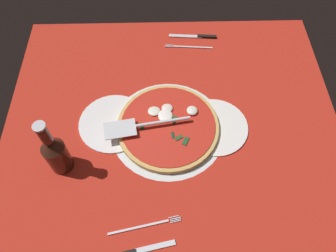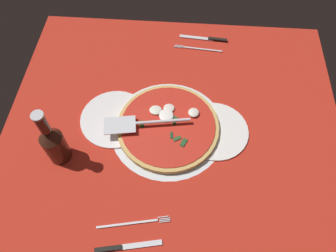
{
  "view_description": "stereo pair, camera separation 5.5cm",
  "coord_description": "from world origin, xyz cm",
  "px_view_note": "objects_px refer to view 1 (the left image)",
  "views": [
    {
      "loc": [
        -2.71,
        -51.82,
        90.75
      ],
      "look_at": [
        -1.37,
        3.96,
        1.8
      ],
      "focal_mm": 35.03,
      "sensor_mm": 36.0,
      "label": 1
    },
    {
      "loc": [
        2.8,
        -51.68,
        90.75
      ],
      "look_at": [
        -1.37,
        3.96,
        1.8
      ],
      "focal_mm": 35.03,
      "sensor_mm": 36.0,
      "label": 2
    }
  ],
  "objects_px": {
    "dinner_plate_right": "(214,127)",
    "pizza_server": "(141,125)",
    "dinner_plate_left": "(113,123)",
    "place_setting_far": "(193,42)",
    "place_setting_near": "(140,239)",
    "pizza": "(168,126)",
    "beer_bottle": "(55,152)"
  },
  "relations": [
    {
      "from": "beer_bottle",
      "to": "pizza_server",
      "type": "bearing_deg",
      "value": 25.17
    },
    {
      "from": "dinner_plate_right",
      "to": "place_setting_near",
      "type": "height_order",
      "value": "place_setting_near"
    },
    {
      "from": "dinner_plate_right",
      "to": "place_setting_far",
      "type": "bearing_deg",
      "value": 96.56
    },
    {
      "from": "pizza_server",
      "to": "place_setting_far",
      "type": "xyz_separation_m",
      "value": [
        0.19,
        0.4,
        -0.04
      ]
    },
    {
      "from": "place_setting_near",
      "to": "place_setting_far",
      "type": "xyz_separation_m",
      "value": [
        0.19,
        0.74,
        0.0
      ]
    },
    {
      "from": "pizza",
      "to": "beer_bottle",
      "type": "distance_m",
      "value": 0.35
    },
    {
      "from": "pizza",
      "to": "dinner_plate_right",
      "type": "bearing_deg",
      "value": -0.2
    },
    {
      "from": "dinner_plate_right",
      "to": "pizza_server",
      "type": "height_order",
      "value": "pizza_server"
    },
    {
      "from": "dinner_plate_left",
      "to": "pizza",
      "type": "xyz_separation_m",
      "value": [
        0.18,
        -0.02,
        0.01
      ]
    },
    {
      "from": "pizza_server",
      "to": "place_setting_near",
      "type": "xyz_separation_m",
      "value": [
        0.0,
        -0.34,
        -0.04
      ]
    },
    {
      "from": "place_setting_near",
      "to": "beer_bottle",
      "type": "xyz_separation_m",
      "value": [
        -0.24,
        0.22,
        0.08
      ]
    },
    {
      "from": "place_setting_near",
      "to": "place_setting_far",
      "type": "distance_m",
      "value": 0.76
    },
    {
      "from": "beer_bottle",
      "to": "place_setting_near",
      "type": "bearing_deg",
      "value": -43.3
    },
    {
      "from": "dinner_plate_left",
      "to": "place_setting_near",
      "type": "distance_m",
      "value": 0.38
    },
    {
      "from": "dinner_plate_left",
      "to": "beer_bottle",
      "type": "relative_size",
      "value": 0.99
    },
    {
      "from": "pizza",
      "to": "place_setting_near",
      "type": "distance_m",
      "value": 0.36
    },
    {
      "from": "dinner_plate_left",
      "to": "pizza",
      "type": "relative_size",
      "value": 0.69
    },
    {
      "from": "dinner_plate_left",
      "to": "place_setting_near",
      "type": "height_order",
      "value": "place_setting_near"
    },
    {
      "from": "pizza",
      "to": "pizza_server",
      "type": "distance_m",
      "value": 0.09
    },
    {
      "from": "dinner_plate_left",
      "to": "pizza_server",
      "type": "bearing_deg",
      "value": -20.68
    },
    {
      "from": "dinner_plate_right",
      "to": "place_setting_near",
      "type": "xyz_separation_m",
      "value": [
        -0.23,
        -0.35,
        -0.0
      ]
    },
    {
      "from": "dinner_plate_right",
      "to": "pizza_server",
      "type": "bearing_deg",
      "value": -176.89
    },
    {
      "from": "dinner_plate_left",
      "to": "place_setting_far",
      "type": "bearing_deg",
      "value": 52.47
    },
    {
      "from": "pizza",
      "to": "pizza_server",
      "type": "xyz_separation_m",
      "value": [
        -0.09,
        -0.01,
        0.03
      ]
    },
    {
      "from": "dinner_plate_left",
      "to": "place_setting_far",
      "type": "distance_m",
      "value": 0.47
    },
    {
      "from": "dinner_plate_right",
      "to": "pizza",
      "type": "distance_m",
      "value": 0.15
    },
    {
      "from": "place_setting_far",
      "to": "dinner_plate_left",
      "type": "bearing_deg",
      "value": 57.22
    },
    {
      "from": "dinner_plate_left",
      "to": "place_setting_far",
      "type": "xyz_separation_m",
      "value": [
        0.28,
        0.37,
        -0.0
      ]
    },
    {
      "from": "place_setting_far",
      "to": "beer_bottle",
      "type": "height_order",
      "value": "beer_bottle"
    },
    {
      "from": "place_setting_far",
      "to": "beer_bottle",
      "type": "distance_m",
      "value": 0.67
    },
    {
      "from": "dinner_plate_right",
      "to": "pizza_server",
      "type": "xyz_separation_m",
      "value": [
        -0.24,
        -0.01,
        0.04
      ]
    },
    {
      "from": "dinner_plate_right",
      "to": "place_setting_far",
      "type": "xyz_separation_m",
      "value": [
        -0.05,
        0.39,
        -0.0
      ]
    }
  ]
}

